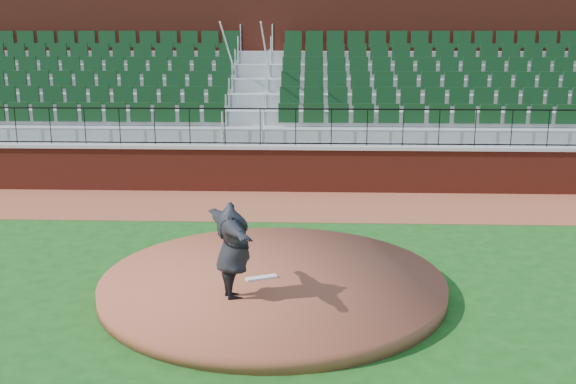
{
  "coord_description": "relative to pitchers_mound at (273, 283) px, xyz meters",
  "views": [
    {
      "loc": [
        0.49,
        -11.13,
        4.36
      ],
      "look_at": [
        0.0,
        1.5,
        1.3
      ],
      "focal_mm": 41.52,
      "sensor_mm": 36.0,
      "label": 1
    }
  ],
  "objects": [
    {
      "name": "pitcher",
      "position": [
        -0.57,
        -0.93,
        0.91
      ],
      "size": [
        1.26,
        1.97,
        1.57
      ],
      "primitive_type": "imported",
      "rotation": [
        0.0,
        0.0,
        1.99
      ],
      "color": "black",
      "rests_on": "pitchers_mound"
    },
    {
      "name": "concourse_wall",
      "position": [
        0.19,
        12.9,
        2.62
      ],
      "size": [
        34.0,
        0.5,
        5.5
      ],
      "primitive_type": "cube",
      "color": "maroon",
      "rests_on": "ground"
    },
    {
      "name": "pitching_rubber",
      "position": [
        -0.19,
        -0.11,
        0.14
      ],
      "size": [
        0.55,
        0.34,
        0.04
      ],
      "primitive_type": "cube",
      "rotation": [
        0.0,
        0.0,
        0.41
      ],
      "color": "silver",
      "rests_on": "pitchers_mound"
    },
    {
      "name": "wall_railing",
      "position": [
        0.19,
        7.37,
        1.67
      ],
      "size": [
        34.0,
        0.05,
        1.0
      ],
      "primitive_type": null,
      "color": "black",
      "rests_on": "wall_cap"
    },
    {
      "name": "seating_stands",
      "position": [
        0.19,
        10.1,
        2.18
      ],
      "size": [
        34.0,
        5.1,
        4.6
      ],
      "primitive_type": null,
      "color": "gray",
      "rests_on": "ground"
    },
    {
      "name": "ground",
      "position": [
        0.19,
        0.37,
        -0.12
      ],
      "size": [
        90.0,
        90.0,
        0.0
      ],
      "primitive_type": "plane",
      "color": "#164914",
      "rests_on": "ground"
    },
    {
      "name": "warning_track",
      "position": [
        0.19,
        5.77,
        -0.12
      ],
      "size": [
        34.0,
        3.2,
        0.01
      ],
      "primitive_type": "cube",
      "color": "brown",
      "rests_on": "ground"
    },
    {
      "name": "wall_cap",
      "position": [
        0.19,
        7.37,
        1.12
      ],
      "size": [
        34.0,
        0.45,
        0.1
      ],
      "primitive_type": "cube",
      "color": "#B7B7B7",
      "rests_on": "field_wall"
    },
    {
      "name": "pitchers_mound",
      "position": [
        0.0,
        0.0,
        0.0
      ],
      "size": [
        5.9,
        5.9,
        0.25
      ],
      "primitive_type": "cylinder",
      "color": "brown",
      "rests_on": "ground"
    },
    {
      "name": "field_wall",
      "position": [
        0.19,
        7.37,
        0.47
      ],
      "size": [
        34.0,
        0.35,
        1.2
      ],
      "primitive_type": "cube",
      "color": "maroon",
      "rests_on": "ground"
    }
  ]
}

